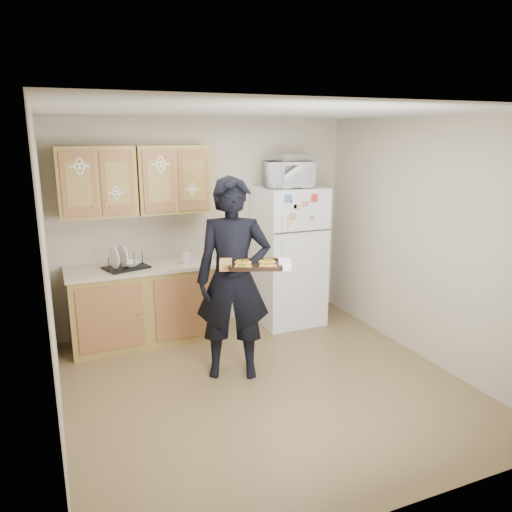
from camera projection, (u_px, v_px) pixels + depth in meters
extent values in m
plane|color=brown|center=(265.00, 385.00, 4.75)|extent=(3.60, 3.60, 0.00)
plane|color=silver|center=(267.00, 112.00, 4.14)|extent=(3.60, 3.60, 0.00)
cube|color=#B0A58F|center=(206.00, 224.00, 6.05)|extent=(3.60, 0.04, 2.50)
cube|color=#B0A58F|center=(395.00, 329.00, 2.83)|extent=(3.60, 0.04, 2.50)
cube|color=#B0A58F|center=(49.00, 280.00, 3.76)|extent=(0.04, 3.60, 2.50)
cube|color=#B0A58F|center=(426.00, 241.00, 5.12)|extent=(0.04, 3.60, 2.50)
cube|color=white|center=(289.00, 256.00, 6.18)|extent=(0.75, 0.70, 1.70)
cube|color=olive|center=(144.00, 306.00, 5.64)|extent=(1.60, 0.60, 0.86)
cube|color=#BDAA91|center=(142.00, 267.00, 5.54)|extent=(1.64, 0.64, 0.04)
cube|color=olive|center=(97.00, 182.00, 5.28)|extent=(0.80, 0.33, 0.75)
cube|color=olive|center=(173.00, 179.00, 5.59)|extent=(0.80, 0.33, 0.75)
cube|color=#E7AA51|center=(314.00, 298.00, 6.75)|extent=(0.20, 0.07, 0.32)
imported|color=black|center=(233.00, 279.00, 4.74)|extent=(0.83, 0.69, 1.95)
cube|color=black|center=(255.00, 265.00, 4.49)|extent=(0.56, 0.49, 0.04)
cylinder|color=yellow|center=(243.00, 266.00, 4.40)|extent=(0.16, 0.16, 0.02)
cylinder|color=yellow|center=(268.00, 266.00, 4.41)|extent=(0.16, 0.16, 0.02)
cylinder|color=yellow|center=(243.00, 262.00, 4.56)|extent=(0.16, 0.16, 0.02)
cylinder|color=yellow|center=(267.00, 261.00, 4.56)|extent=(0.16, 0.16, 0.02)
imported|color=white|center=(289.00, 174.00, 5.87)|extent=(0.61, 0.47, 0.31)
cube|color=#B0AFB6|center=(293.00, 158.00, 5.88)|extent=(0.37, 0.26, 0.08)
cube|color=black|center=(126.00, 260.00, 5.40)|extent=(0.52, 0.44, 0.18)
imported|color=silver|center=(131.00, 264.00, 5.43)|extent=(0.25, 0.25, 0.05)
imported|color=white|center=(187.00, 256.00, 5.59)|extent=(0.10, 0.10, 0.18)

